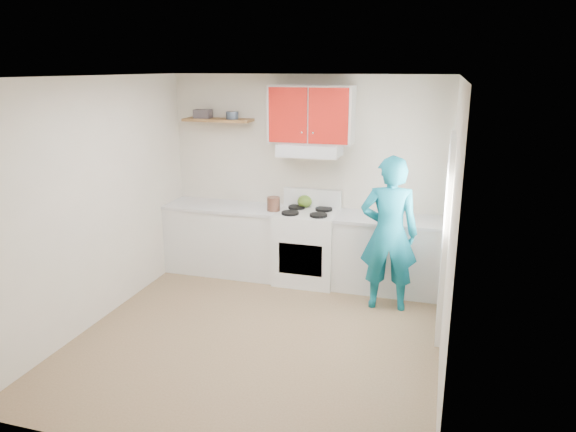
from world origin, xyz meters
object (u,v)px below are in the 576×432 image
(crock, at_px, (273,205))
(kettle, at_px, (305,201))
(person, at_px, (389,234))
(stove, at_px, (307,247))
(tin, at_px, (232,115))

(crock, bearing_deg, kettle, 38.19)
(person, bearing_deg, crock, -23.29)
(stove, xyz_separation_m, kettle, (-0.09, 0.22, 0.54))
(stove, height_order, crock, crock)
(kettle, relative_size, person, 0.11)
(stove, xyz_separation_m, crock, (-0.43, -0.05, 0.54))
(tin, xyz_separation_m, person, (2.11, -0.65, -1.20))
(stove, relative_size, person, 0.52)
(crock, relative_size, person, 0.11)
(person, bearing_deg, stove, -31.52)
(tin, relative_size, crock, 0.81)
(crock, distance_m, person, 1.58)
(stove, bearing_deg, kettle, 112.38)
(stove, relative_size, tin, 5.79)
(tin, relative_size, person, 0.09)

